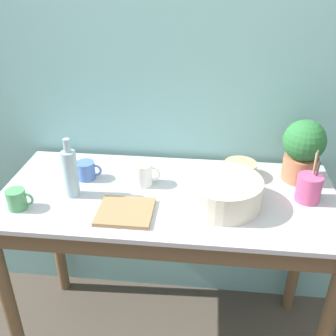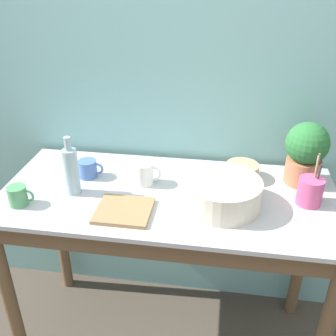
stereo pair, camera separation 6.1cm
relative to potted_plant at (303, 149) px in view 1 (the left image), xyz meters
name	(u,v)px [view 1 (the left image)]	position (x,y,z in m)	size (l,w,h in m)	color
wall_back	(177,95)	(-0.57, 0.20, 0.16)	(6.00, 0.05, 2.40)	#7AB2B2
counter_table	(167,230)	(-0.57, -0.21, -0.33)	(1.42, 0.65, 0.89)	brown
potted_plant	(303,149)	(0.00, 0.00, 0.00)	(0.18, 0.18, 0.28)	#B7704C
bowl_wash_large	(223,192)	(-0.34, -0.24, -0.09)	(0.31, 0.31, 0.11)	beige
bottle_tall	(70,172)	(-0.96, -0.24, -0.04)	(0.06, 0.06, 0.26)	#93B2BC
mug_white	(143,174)	(-0.68, -0.12, -0.10)	(0.12, 0.08, 0.10)	white
mug_blue	(86,170)	(-0.94, -0.10, -0.11)	(0.11, 0.08, 0.08)	#4C70B7
mug_green	(17,199)	(-1.14, -0.36, -0.11)	(0.11, 0.08, 0.08)	#4C935B
bowl_small_tan	(240,170)	(-0.26, -0.01, -0.11)	(0.15, 0.15, 0.07)	tan
utensil_cup	(309,188)	(0.01, -0.17, -0.09)	(0.10, 0.10, 0.22)	#CC4C7F
tray_board	(125,212)	(-0.72, -0.35, -0.14)	(0.21, 0.20, 0.02)	#99754C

